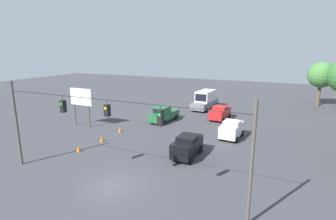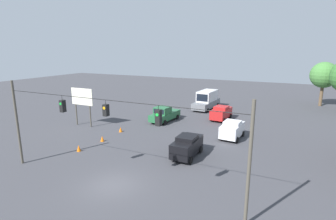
% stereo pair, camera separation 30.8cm
% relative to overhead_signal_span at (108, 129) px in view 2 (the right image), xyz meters
% --- Properties ---
extents(ground_plane, '(140.00, 140.00, 0.00)m').
position_rel_overhead_signal_span_xyz_m(ground_plane, '(0.05, -0.35, -4.42)').
color(ground_plane, '#3D3D42').
extents(overhead_signal_span, '(19.21, 0.38, 7.27)m').
position_rel_overhead_signal_span_xyz_m(overhead_signal_span, '(0.00, 0.00, 0.00)').
color(overhead_signal_span, '#4C473D').
rests_on(overhead_signal_span, ground_plane).
extents(sedan_red_oncoming_deep, '(2.38, 4.43, 1.93)m').
position_rel_overhead_signal_span_xyz_m(sedan_red_oncoming_deep, '(-2.38, -21.91, -3.41)').
color(sedan_red_oncoming_deep, red).
rests_on(sedan_red_oncoming_deep, ground_plane).
extents(box_truck_grey_withflow_deep, '(2.98, 7.24, 2.99)m').
position_rel_overhead_signal_span_xyz_m(box_truck_grey_withflow_deep, '(1.63, -27.93, -2.95)').
color(box_truck_grey_withflow_deep, slate).
rests_on(box_truck_grey_withflow_deep, ground_plane).
extents(pickup_truck_green_withflow_far, '(2.57, 5.48, 2.12)m').
position_rel_overhead_signal_span_xyz_m(pickup_truck_green_withflow_far, '(4.47, -17.69, -3.45)').
color(pickup_truck_green_withflow_far, '#236038').
rests_on(pickup_truck_green_withflow_far, ground_plane).
extents(sedan_white_oncoming_far, '(2.29, 3.95, 1.99)m').
position_rel_overhead_signal_span_xyz_m(sedan_white_oncoming_far, '(-5.51, -14.62, -3.39)').
color(sedan_white_oncoming_far, silver).
rests_on(sedan_white_oncoming_far, ground_plane).
extents(sedan_black_crossing_near, '(1.99, 4.19, 2.01)m').
position_rel_overhead_signal_span_xyz_m(sedan_black_crossing_near, '(-2.86, -7.66, -3.38)').
color(sedan_black_crossing_near, black).
rests_on(sedan_black_crossing_near, ground_plane).
extents(traffic_cone_nearest, '(0.39, 0.39, 0.62)m').
position_rel_overhead_signal_span_xyz_m(traffic_cone_nearest, '(7.11, -4.22, -4.11)').
color(traffic_cone_nearest, orange).
rests_on(traffic_cone_nearest, ground_plane).
extents(traffic_cone_second, '(0.39, 0.39, 0.62)m').
position_rel_overhead_signal_span_xyz_m(traffic_cone_second, '(6.90, -7.47, -4.11)').
color(traffic_cone_second, orange).
rests_on(traffic_cone_second, ground_plane).
extents(traffic_cone_third, '(0.39, 0.39, 0.62)m').
position_rel_overhead_signal_span_xyz_m(traffic_cone_third, '(7.08, -11.07, -4.11)').
color(traffic_cone_third, orange).
rests_on(traffic_cone_third, ground_plane).
extents(roadside_billboard, '(3.36, 0.16, 4.92)m').
position_rel_overhead_signal_span_xyz_m(roadside_billboard, '(12.91, -11.14, -0.92)').
color(roadside_billboard, '#4C473D').
rests_on(roadside_billboard, ground_plane).
extents(tree_horizon_left, '(4.45, 4.45, 7.65)m').
position_rel_overhead_signal_span_xyz_m(tree_horizon_left, '(-15.76, -38.63, 0.95)').
color(tree_horizon_left, brown).
rests_on(tree_horizon_left, ground_plane).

